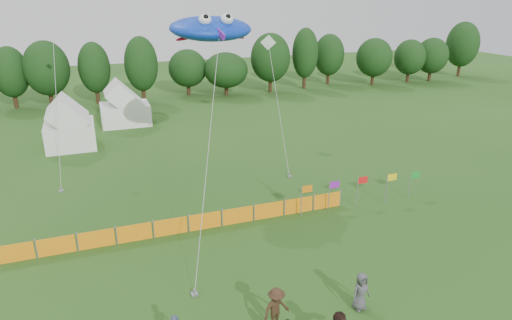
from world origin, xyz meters
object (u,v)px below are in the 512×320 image
object	(u,v)px
barrier_fence	(188,224)
stingray_kite	(210,28)
spectator_e	(361,291)
tent_left	(69,127)
spectator_c	(276,309)
tent_right	(125,108)

from	to	relation	value
barrier_fence	stingray_kite	world-z (taller)	stingray_kite
barrier_fence	spectator_e	distance (m)	10.85
barrier_fence	spectator_e	world-z (taller)	spectator_e
tent_left	spectator_e	size ratio (longest dim) A/B	2.37
tent_left	barrier_fence	world-z (taller)	tent_left
tent_left	spectator_c	world-z (taller)	tent_left
tent_right	barrier_fence	distance (m)	25.03
tent_right	stingray_kite	bearing A→B (deg)	-75.53
tent_right	barrier_fence	bearing A→B (deg)	-87.36
spectator_e	stingray_kite	bearing A→B (deg)	87.33
barrier_fence	spectator_c	world-z (taller)	spectator_c
tent_left	spectator_c	bearing A→B (deg)	-73.96
barrier_fence	spectator_c	distance (m)	9.39
tent_right	barrier_fence	size ratio (longest dim) A/B	0.25
barrier_fence	spectator_e	size ratio (longest dim) A/B	11.21
tent_right	spectator_e	world-z (taller)	tent_right
tent_left	spectator_e	bearing A→B (deg)	-66.94
tent_right	spectator_e	size ratio (longest dim) A/B	2.80
spectator_e	tent_left	bearing A→B (deg)	103.28
tent_left	stingray_kite	world-z (taller)	stingray_kite
tent_right	stingray_kite	size ratio (longest dim) A/B	0.25
stingray_kite	tent_right	bearing A→B (deg)	104.47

